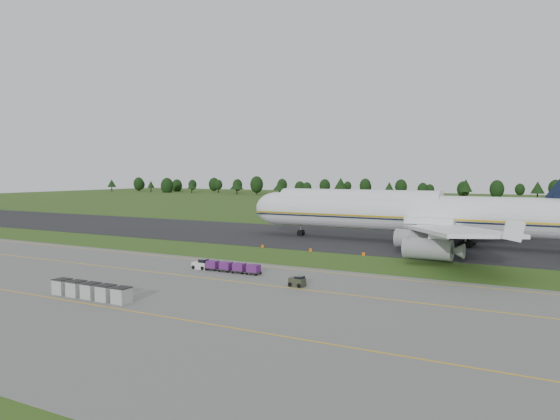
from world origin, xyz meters
The scene contains 10 objects.
ground centered at (0.00, 0.00, 0.00)m, with size 600.00×600.00×0.00m, color #2C4A16.
apron centered at (0.00, -34.00, 0.03)m, with size 300.00×52.00×0.06m, color #62635E.
taxiway centered at (0.00, 28.00, 0.04)m, with size 300.00×40.00×0.08m, color black.
apron_markings centered at (0.00, -26.98, 0.06)m, with size 300.00×30.20×0.01m.
tree_line centered at (10.11, 220.09, 6.00)m, with size 527.05×22.25×11.28m.
aircraft centered at (17.57, 28.52, 6.27)m, with size 77.73×76.28×21.97m.
baggage_train centered at (2.69, -16.69, 0.80)m, with size 11.42×1.46×1.40m.
utility_cart centered at (16.68, -20.84, 0.59)m, with size 2.11×1.43×1.09m.
uld_row centered at (-1.02, -37.99, 0.96)m, with size 11.41×1.81×1.78m.
edge_markers centered at (4.93, 7.42, 0.27)m, with size 20.80×0.30×0.60m.
Camera 1 is at (47.63, -81.27, 14.49)m, focal length 35.00 mm.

